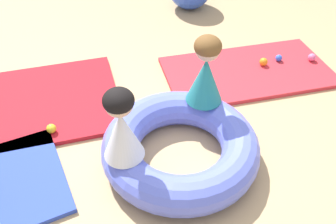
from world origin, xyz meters
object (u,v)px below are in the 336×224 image
object	(u,v)px
play_ball_pink	(312,57)
play_ball_orange	(264,62)
child_in_white	(121,125)
inflatable_cushion	(180,146)
play_ball_blue	(279,58)
child_in_teal	(206,71)
play_ball_yellow	(51,129)

from	to	relation	value
play_ball_pink	play_ball_orange	world-z (taller)	play_ball_orange
child_in_white	play_ball_pink	xyz separation A→B (m)	(2.24, 0.55, -0.45)
inflatable_cushion	play_ball_pink	world-z (taller)	inflatable_cushion
play_ball_orange	child_in_white	bearing A→B (deg)	-158.00
play_ball_pink	play_ball_blue	distance (m)	0.34
play_ball_blue	play_ball_pink	bearing A→B (deg)	-25.97
play_ball_pink	child_in_teal	bearing A→B (deg)	-168.83
inflatable_cushion	play_ball_yellow	size ratio (longest dim) A/B	15.05
play_ball_blue	play_ball_yellow	xyz separation A→B (m)	(-2.31, -0.02, 0.00)
inflatable_cushion	child_in_teal	bearing A→B (deg)	36.89
play_ball_pink	play_ball_yellow	world-z (taller)	play_ball_pink
child_in_teal	play_ball_yellow	xyz separation A→B (m)	(-1.14, 0.42, -0.46)
play_ball_pink	inflatable_cushion	bearing A→B (deg)	-163.23
play_ball_blue	child_in_white	bearing A→B (deg)	-160.11
play_ball_pink	play_ball_orange	xyz separation A→B (m)	(-0.49, 0.15, 0.00)
inflatable_cushion	play_ball_yellow	bearing A→B (deg)	139.61
inflatable_cushion	play_ball_orange	distance (m)	1.49
play_ball_yellow	play_ball_orange	bearing A→B (deg)	0.53
play_ball_blue	play_ball_orange	distance (m)	0.19
play_ball_pink	play_ball_yellow	bearing A→B (deg)	177.10
play_ball_orange	child_in_teal	bearing A→B (deg)	-155.64
child_in_white	play_ball_pink	bearing A→B (deg)	18.97
inflatable_cushion	play_ball_pink	size ratio (longest dim) A/B	14.69
play_ball_yellow	play_ball_orange	world-z (taller)	play_ball_orange
child_in_teal	child_in_white	size ratio (longest dim) A/B	1.05
inflatable_cushion	child_in_teal	xyz separation A→B (m)	(0.34, 0.26, 0.41)
play_ball_blue	child_in_teal	bearing A→B (deg)	-159.45
child_in_teal	play_ball_blue	size ratio (longest dim) A/B	8.12
inflatable_cushion	child_in_white	distance (m)	0.58
play_ball_yellow	child_in_white	bearing A→B (deg)	-61.50
child_in_teal	play_ball_pink	distance (m)	1.57
inflatable_cushion	child_in_white	bearing A→B (deg)	-179.15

